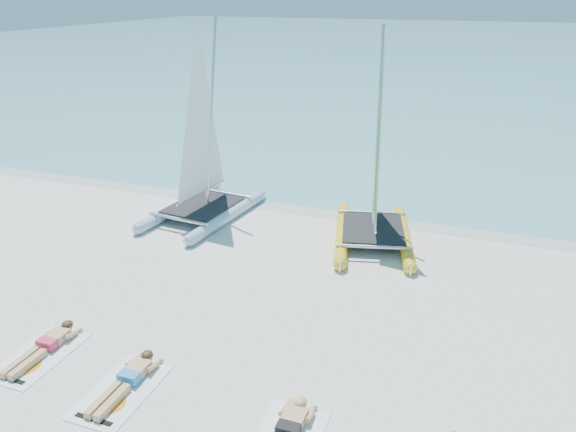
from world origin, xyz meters
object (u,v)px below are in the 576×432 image
towel_a (39,355)px  sunbather_b (128,379)px  catamaran_yellow (376,172)px  catamaran_blue (202,159)px  towel_b (122,391)px  sunbather_a (46,345)px  sunbather_c (287,432)px

towel_a → sunbather_b: bearing=-3.4°
catamaran_yellow → towel_a: bearing=-134.8°
catamaran_blue → towel_a: catamaran_blue is taller
catamaran_yellow → towel_b: bearing=-121.7°
catamaran_yellow → sunbather_a: 9.11m
towel_a → sunbather_a: 0.22m
sunbather_a → sunbather_b: bearing=-8.6°
catamaran_blue → sunbather_a: 7.43m
towel_a → towel_b: same height
sunbather_a → towel_a: bearing=-90.0°
sunbather_a → towel_b: size_ratio=0.93×
catamaran_blue → sunbather_b: (2.48, -7.55, -1.67)m
sunbather_a → sunbather_c: (5.14, -0.53, 0.00)m
catamaran_blue → sunbather_c: size_ratio=3.47×
towel_b → sunbather_b: (0.00, 0.19, 0.11)m
sunbather_c → catamaran_yellow: bearing=93.0°
sunbather_b → catamaran_yellow: bearing=71.6°
catamaran_yellow → towel_b: (-2.63, -8.11, -1.82)m
catamaran_yellow → sunbather_a: catamaran_yellow is taller
catamaran_yellow → sunbather_c: (0.43, -8.14, -1.71)m
catamaran_yellow → sunbather_b: 8.52m
catamaran_blue → towel_b: 8.32m
catamaran_blue → sunbather_b: 8.12m
sunbather_a → catamaran_blue: bearing=93.2°
sunbather_b → sunbather_c: 3.07m
catamaran_yellow → sunbather_c: catamaran_yellow is taller
catamaran_yellow → towel_a: (-4.71, -7.80, -1.82)m
towel_b → towel_a: bearing=171.4°
sunbather_c → catamaran_blue: bearing=125.5°
towel_b → sunbather_c: bearing=-0.5°
catamaran_yellow → catamaran_blue: bearing=170.5°
catamaran_yellow → towel_a: 9.29m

